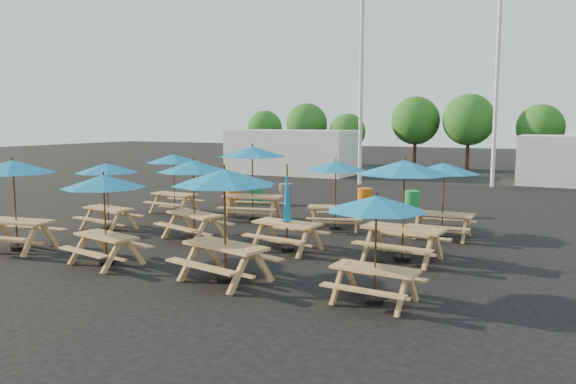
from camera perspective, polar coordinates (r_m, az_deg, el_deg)
The scene contains 27 objects.
ground at distance 16.87m, azimuth -2.30°, elevation -4.28°, with size 120.00×120.00×0.00m, color black.
picnic_unit_0 at distance 16.10m, azimuth -26.15°, elevation 1.86°, with size 2.48×2.48×2.38m.
picnic_unit_1 at distance 18.12m, azimuth -17.93°, elevation 1.98°, with size 2.09×2.09×2.10m.
picnic_unit_2 at distance 20.89m, azimuth -11.55°, elevation 3.03°, with size 2.10×2.10×2.19m.
picnic_unit_3 at distance 13.67m, azimuth -18.20°, elevation 0.54°, with size 2.27×2.27×2.14m.
picnic_unit_4 at distance 16.05m, azimuth -9.59°, elevation 2.15°, with size 2.57×2.57×2.28m.
picnic_unit_5 at distance 18.98m, azimuth -3.64°, elevation 3.70°, with size 2.78×2.78×2.55m.
picnic_unit_6 at distance 11.63m, azimuth -6.48°, elevation 0.87°, with size 2.59×2.59×2.40m.
picnic_unit_7 at distance 14.51m, azimuth -0.10°, elevation -2.40°, with size 1.94×1.74×2.28m.
picnic_unit_8 at distance 17.40m, azimuth 4.87°, elevation 2.27°, with size 2.47×2.47×2.16m.
picnic_unit_9 at distance 10.31m, azimuth 8.96°, elevation -1.76°, with size 1.97×1.97×2.04m.
picnic_unit_10 at distance 13.61m, azimuth 11.74°, elevation 1.91°, with size 2.43×2.43×2.47m.
picnic_unit_11 at distance 16.59m, azimuth 15.57°, elevation 1.93°, with size 2.00×2.00×2.20m.
waste_bin_0 at distance 23.25m, azimuth -5.67°, elevation -0.06°, with size 0.54×0.54×0.87m, color #D8630C.
waste_bin_1 at distance 23.00m, azimuth -3.25°, elevation -0.12°, with size 0.54×0.54×0.87m, color green.
waste_bin_2 at distance 22.58m, azimuth -0.28°, elevation -0.24°, with size 0.54×0.54×0.87m, color gray.
waste_bin_3 at distance 21.21m, azimuth 7.80°, elevation -0.79°, with size 0.54×0.54×0.87m, color #D8630C.
waste_bin_4 at distance 20.72m, azimuth 12.45°, elevation -1.08°, with size 0.54×0.54×0.87m, color green.
mast_0 at distance 30.28m, azimuth 7.47°, elevation 12.14°, with size 0.20×0.20×12.00m, color silver.
mast_1 at distance 30.77m, azimuth 20.50°, elevation 11.67°, with size 0.20×0.20×12.00m, color silver.
event_tent_0 at distance 36.25m, azimuth 0.46°, elevation 4.09°, with size 8.00×4.00×2.80m, color silver.
tree_0 at distance 45.44m, azimuth -2.36°, elevation 6.51°, with size 2.80×2.80×4.24m.
tree_1 at distance 42.27m, azimuth 1.91°, elevation 6.90°, with size 3.11×3.11×4.72m.
tree_2 at distance 40.75m, azimuth 6.06°, elevation 6.12°, with size 2.59×2.59×3.93m.
tree_3 at distance 40.37m, azimuth 12.83°, elevation 7.08°, with size 3.36×3.36×5.09m.
tree_4 at distance 39.19m, azimuth 17.89°, elevation 6.99°, with size 3.41×3.41×5.17m.
tree_5 at distance 39.16m, azimuth 24.25°, elevation 6.00°, with size 2.94×2.94×4.45m.
Camera 1 is at (8.05, -14.45, 3.35)m, focal length 35.00 mm.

